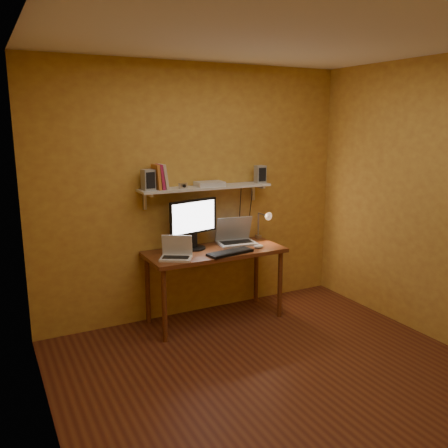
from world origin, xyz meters
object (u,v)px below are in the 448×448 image
desk (215,258)px  speaker_right (260,174)px  mouse (259,246)px  monitor (194,222)px  router (209,184)px  keyboard (230,253)px  desk_lamp (264,221)px  wall_shelf (206,188)px  shelf_camera (183,186)px  netbook (176,252)px  speaker_left (148,180)px  laptop (235,236)px

desk → speaker_right: speaker_right is taller
speaker_right → mouse: bearing=-117.4°
monitor → router: 0.42m
keyboard → desk_lamp: desk_lamp is taller
wall_shelf → shelf_camera: 0.28m
speaker_right → router: 0.61m
netbook → mouse: size_ratio=3.44×
netbook → shelf_camera: 0.66m
speaker_left → speaker_right: (1.25, -0.01, -0.01)m
netbook → desk_lamp: (1.11, 0.23, 0.15)m
wall_shelf → desk_lamp: wall_shelf is taller
desk_lamp → wall_shelf: bearing=174.1°
laptop → shelf_camera: shelf_camera is taller
laptop → router: router is taller
wall_shelf → speaker_left: bearing=179.7°
monitor → mouse: (0.60, -0.28, -0.27)m
wall_shelf → laptop: (0.32, -0.05, -0.54)m
mouse → shelf_camera: (-0.70, 0.28, 0.63)m
desk_lamp → speaker_right: (-0.02, 0.06, 0.51)m
speaker_left → desk_lamp: bearing=-8.1°
desk → laptop: bearing=25.2°
speaker_left → netbook: bearing=-67.4°
shelf_camera → desk_lamp: bearing=-0.8°
router → speaker_left: bearing=179.0°
speaker_left → shelf_camera: 0.35m
desk_lamp → speaker_right: 0.51m
laptop → mouse: size_ratio=4.12×
speaker_right → shelf_camera: (-0.91, -0.05, -0.06)m
keyboard → router: (-0.04, 0.38, 0.64)m
desk → shelf_camera: size_ratio=14.60×
monitor → speaker_right: bearing=-9.6°
keyboard → speaker_left: (-0.68, 0.39, 0.71)m
shelf_camera → mouse: bearing=-22.0°
speaker_right → shelf_camera: 0.92m
wall_shelf → keyboard: bearing=-79.7°
netbook → desk_lamp: size_ratio=0.95×
shelf_camera → laptop: bearing=0.9°
laptop → netbook: bearing=-154.9°
wall_shelf → laptop: bearing=-8.2°
desk_lamp → speaker_right: speaker_right is taller
keyboard → speaker_right: speaker_right is taller
desk → laptop: 0.38m
wall_shelf → shelf_camera: bearing=-168.8°
monitor → netbook: bearing=-153.8°
keyboard → speaker_left: speaker_left is taller
mouse → speaker_right: bearing=70.9°
laptop → desk: bearing=-147.6°
netbook → router: size_ratio=1.25×
laptop → router: (-0.28, 0.04, 0.58)m
desk → mouse: 0.47m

